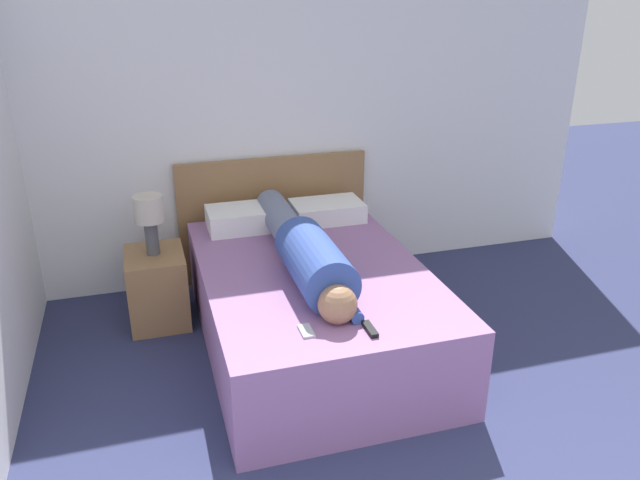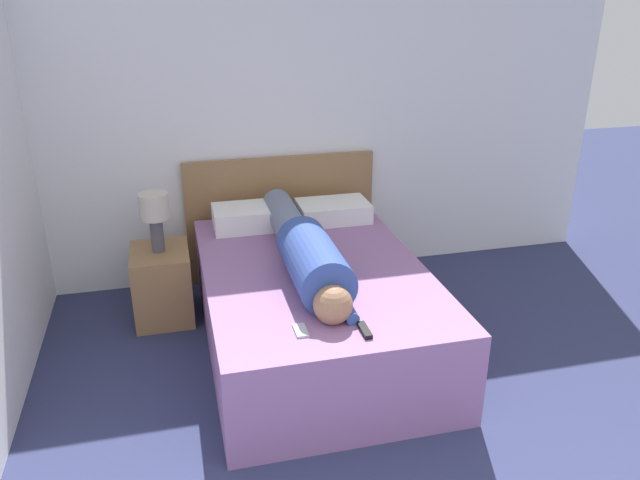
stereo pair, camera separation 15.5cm
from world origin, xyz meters
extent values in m
cube|color=white|center=(0.00, 3.97, 1.30)|extent=(5.02, 0.06, 2.60)
cube|color=#936699|center=(-0.16, 2.78, 0.28)|extent=(1.36, 2.02, 0.56)
cube|color=olive|center=(-0.16, 3.90, 0.49)|extent=(1.48, 0.04, 0.98)
cube|color=olive|center=(-1.10, 3.41, 0.26)|extent=(0.40, 0.48, 0.51)
cylinder|color=#4C4C51|center=(-1.10, 3.41, 0.63)|extent=(0.09, 0.09, 0.24)
cylinder|color=beige|center=(-1.10, 3.41, 0.84)|extent=(0.20, 0.20, 0.18)
sphere|color=#936B4C|center=(-0.22, 2.10, 0.67)|extent=(0.21, 0.21, 0.21)
cylinder|color=#334C99|center=(-0.22, 2.52, 0.72)|extent=(0.31, 0.72, 0.31)
cylinder|color=slate|center=(-0.22, 3.31, 0.67)|extent=(0.22, 0.86, 0.22)
cylinder|color=#334C99|center=(-0.12, 2.15, 0.60)|extent=(0.07, 0.22, 0.07)
cube|color=white|center=(-0.43, 3.57, 0.64)|extent=(0.55, 0.35, 0.15)
cube|color=white|center=(0.18, 3.57, 0.63)|extent=(0.52, 0.35, 0.14)
cube|color=black|center=(-0.09, 1.96, 0.58)|extent=(0.04, 0.15, 0.02)
cube|color=#B2B7BC|center=(-0.40, 2.05, 0.57)|extent=(0.06, 0.13, 0.01)
camera|label=1|loc=(-1.12, -0.62, 2.23)|focal=35.00mm
camera|label=2|loc=(-0.97, -0.66, 2.23)|focal=35.00mm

